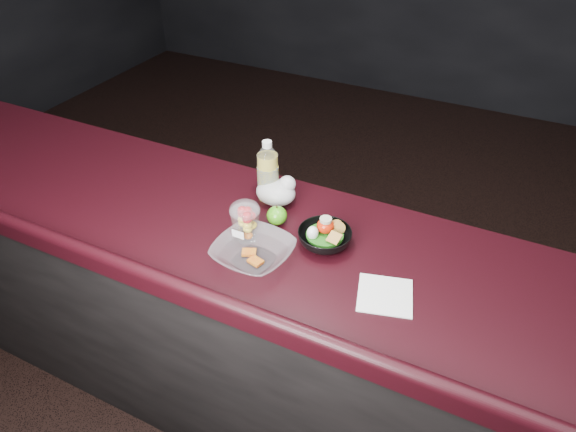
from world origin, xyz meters
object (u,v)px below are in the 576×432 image
object	(u,v)px
green_apple	(277,215)
takeout_bowl	(253,253)
fruit_cup	(245,220)
lemonade_bottle	(268,175)
snack_bowl	(324,236)

from	to	relation	value
green_apple	takeout_bowl	world-z (taller)	green_apple
fruit_cup	green_apple	xyz separation A→B (m)	(0.06, 0.12, -0.04)
fruit_cup	green_apple	size ratio (longest dim) A/B	1.94
lemonade_bottle	green_apple	bearing A→B (deg)	-51.51
lemonade_bottle	fruit_cup	xyz separation A→B (m)	(0.04, -0.25, -0.03)
lemonade_bottle	takeout_bowl	xyz separation A→B (m)	(0.12, -0.33, -0.07)
fruit_cup	lemonade_bottle	bearing A→B (deg)	100.34
lemonade_bottle	green_apple	xyz separation A→B (m)	(0.10, -0.13, -0.07)
takeout_bowl	lemonade_bottle	bearing A→B (deg)	110.13
takeout_bowl	fruit_cup	bearing A→B (deg)	131.58
green_apple	takeout_bowl	bearing A→B (deg)	-84.28
green_apple	snack_bowl	size ratio (longest dim) A/B	0.34
fruit_cup	snack_bowl	world-z (taller)	fruit_cup
lemonade_bottle	snack_bowl	distance (m)	0.34
green_apple	takeout_bowl	distance (m)	0.21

